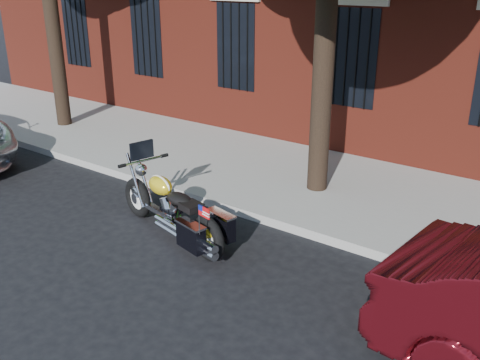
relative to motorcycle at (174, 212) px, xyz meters
The scene contains 4 objects.
ground 0.60m from the motorcycle, ahead, with size 120.00×120.00×0.00m, color black.
curb 1.44m from the motorcycle, 74.36° to the left, with size 40.00×0.16×0.15m, color gray.
sidewalk 3.26m from the motorcycle, 83.38° to the left, with size 40.00×3.60×0.15m, color gray.
motorcycle is the anchor object (origin of this frame).
Camera 1 is at (4.82, -5.24, 3.83)m, focal length 40.00 mm.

